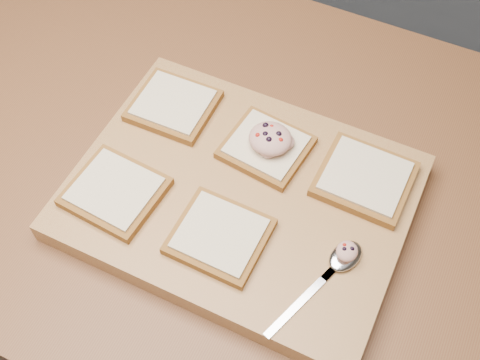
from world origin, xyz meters
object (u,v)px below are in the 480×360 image
object	(u,v)px
bread_far_center	(266,147)
tuna_salad_dollop	(270,138)
cutting_board	(240,197)
spoon	(339,263)

from	to	relation	value
bread_far_center	tuna_salad_dollop	xyz separation A→B (m)	(0.01, 0.00, 0.02)
cutting_board	tuna_salad_dollop	xyz separation A→B (m)	(0.01, 0.08, 0.05)
tuna_salad_dollop	bread_far_center	bearing A→B (deg)	-178.92
cutting_board	bread_far_center	size ratio (longest dim) A/B	3.69
cutting_board	bread_far_center	world-z (taller)	bread_far_center
bread_far_center	spoon	world-z (taller)	bread_far_center
cutting_board	spoon	distance (m)	0.18
tuna_salad_dollop	cutting_board	bearing A→B (deg)	-96.90
bread_far_center	cutting_board	bearing A→B (deg)	-92.98
cutting_board	spoon	xyz separation A→B (m)	(0.17, -0.05, 0.02)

